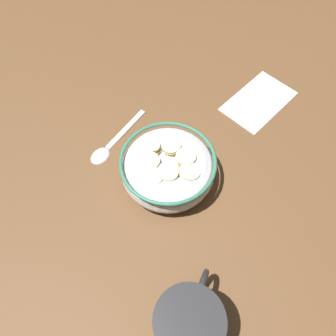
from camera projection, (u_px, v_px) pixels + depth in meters
ground_plane at (168, 180)px, 56.31cm from camera, size 137.21×137.21×2.00cm
cereal_bowl at (168, 168)px, 52.81cm from camera, size 15.50×15.50×6.05cm
spoon at (108, 147)px, 58.18cm from camera, size 14.61×5.04×0.80cm
coffee_mug at (188, 323)px, 39.85cm from camera, size 11.33×8.36×9.18cm
folded_napkin at (259, 101)px, 63.92cm from camera, size 16.73×13.48×0.30cm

